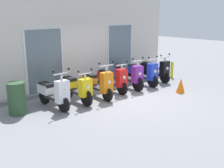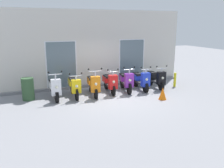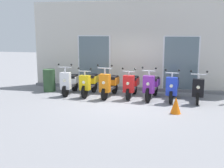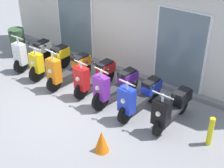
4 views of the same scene
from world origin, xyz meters
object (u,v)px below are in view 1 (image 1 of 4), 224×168
at_px(trash_bin, 17,99).
at_px(traffic_cone, 181,86).
at_px(scooter_blue, 143,73).
at_px(scooter_white, 54,93).
at_px(scooter_black, 156,69).
at_px(scooter_orange, 98,83).
at_px(scooter_purple, 129,75).
at_px(curb_bollard, 172,70).
at_px(scooter_yellow, 77,88).
at_px(scooter_red, 113,79).

distance_m(trash_bin, traffic_cone, 5.56).
bearing_deg(scooter_blue, trash_bin, 175.52).
xyz_separation_m(scooter_white, scooter_black, (4.88, -0.08, 0.02)).
height_order(scooter_orange, scooter_purple, scooter_orange).
height_order(scooter_orange, scooter_black, scooter_orange).
height_order(scooter_purple, curb_bollard, scooter_purple).
bearing_deg(scooter_purple, scooter_yellow, 179.37).
bearing_deg(traffic_cone, scooter_blue, 94.07).
height_order(scooter_red, traffic_cone, scooter_red).
bearing_deg(scooter_blue, scooter_red, 175.29).
height_order(scooter_orange, trash_bin, scooter_orange).
height_order(scooter_orange, scooter_blue, scooter_orange).
relative_size(scooter_black, curb_bollard, 2.18).
height_order(scooter_red, scooter_blue, scooter_blue).
xyz_separation_m(scooter_red, scooter_blue, (1.54, -0.13, -0.00)).
bearing_deg(traffic_cone, scooter_black, 66.30).
bearing_deg(scooter_orange, scooter_red, 9.71).
bearing_deg(curb_bollard, scooter_purple, 176.67).
xyz_separation_m(scooter_orange, scooter_purple, (1.60, 0.06, 0.00)).
bearing_deg(scooter_orange, traffic_cone, -33.48).
bearing_deg(scooter_yellow, scooter_blue, -1.30).
bearing_deg(scooter_black, curb_bollard, -7.52).
height_order(scooter_black, traffic_cone, scooter_black).
bearing_deg(scooter_white, curb_bollard, -2.06).
distance_m(scooter_white, scooter_orange, 1.65).
height_order(scooter_purple, scooter_blue, scooter_purple).
distance_m(scooter_yellow, scooter_red, 1.66).
distance_m(scooter_purple, scooter_blue, 0.77).
relative_size(scooter_yellow, scooter_black, 1.03).
bearing_deg(trash_bin, scooter_yellow, -9.90).
bearing_deg(trash_bin, traffic_cone, -21.71).
bearing_deg(scooter_purple, traffic_cone, -62.61).
height_order(scooter_white, scooter_black, scooter_white).
bearing_deg(scooter_orange, scooter_yellow, 173.89).
bearing_deg(scooter_white, scooter_orange, -4.17).
distance_m(scooter_red, scooter_blue, 1.54).
bearing_deg(scooter_black, scooter_blue, -178.25).
relative_size(scooter_white, scooter_purple, 0.92).
bearing_deg(scooter_red, trash_bin, 175.62).
distance_m(scooter_blue, curb_bollard, 1.88).
bearing_deg(scooter_yellow, scooter_black, -0.65).
bearing_deg(scooter_black, scooter_yellow, 179.35).
distance_m(scooter_orange, trash_bin, 2.71).
bearing_deg(scooter_red, traffic_cone, -47.21).
bearing_deg(traffic_cone, curb_bollard, 41.50).
xyz_separation_m(scooter_white, scooter_blue, (4.02, -0.10, 0.01)).
bearing_deg(scooter_orange, scooter_black, 0.75).
bearing_deg(trash_bin, scooter_red, -4.38).
relative_size(scooter_yellow, scooter_red, 1.01).
relative_size(scooter_orange, curb_bollard, 2.28).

